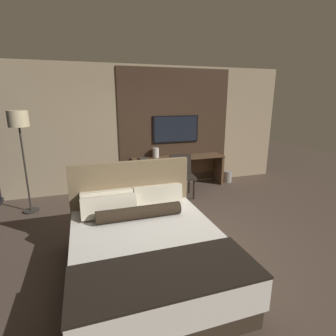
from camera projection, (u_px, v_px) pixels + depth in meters
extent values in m
plane|color=#4C3D33|center=(179.00, 238.00, 4.02)|extent=(16.00, 16.00, 0.00)
cube|color=tan|center=(140.00, 129.00, 6.04)|extent=(7.20, 0.06, 2.80)
cube|color=#3D2B1E|center=(175.00, 128.00, 6.25)|extent=(2.70, 0.03, 2.70)
cube|color=#33281E|center=(150.00, 271.00, 3.08)|extent=(1.66, 1.99, 0.22)
cube|color=silver|center=(149.00, 251.00, 3.01)|extent=(1.71, 2.05, 0.33)
cube|color=black|center=(167.00, 273.00, 2.35)|extent=(1.73, 0.72, 0.02)
cube|color=#7F6B4C|center=(132.00, 200.00, 3.93)|extent=(1.75, 0.08, 1.20)
cube|color=beige|center=(107.00, 200.00, 3.67)|extent=(0.72, 0.23, 0.31)
cube|color=beige|center=(158.00, 195.00, 3.89)|extent=(0.72, 0.23, 0.31)
cube|color=beige|center=(109.00, 206.00, 3.48)|extent=(0.72, 0.25, 0.32)
cylinder|color=#2D2319|center=(139.00, 213.00, 3.41)|extent=(1.11, 0.17, 0.17)
cube|color=brown|center=(179.00, 158.00, 6.18)|extent=(2.20, 0.49, 0.03)
cube|color=brown|center=(135.00, 177.00, 5.96)|extent=(0.06, 0.44, 0.71)
cube|color=brown|center=(218.00, 169.00, 6.60)|extent=(0.06, 0.44, 0.71)
cube|color=brown|center=(176.00, 168.00, 6.46)|extent=(2.08, 0.02, 0.35)
cube|color=black|center=(176.00, 129.00, 6.23)|extent=(1.13, 0.04, 0.63)
cube|color=black|center=(176.00, 129.00, 6.21)|extent=(1.06, 0.01, 0.58)
cube|color=#28231E|center=(183.00, 177.00, 5.61)|extent=(0.56, 0.54, 0.05)
cube|color=#28231E|center=(180.00, 164.00, 5.75)|extent=(0.47, 0.16, 0.42)
cylinder|color=black|center=(175.00, 191.00, 5.45)|extent=(0.04, 0.04, 0.42)
cylinder|color=black|center=(194.00, 190.00, 5.53)|extent=(0.04, 0.04, 0.42)
cylinder|color=black|center=(172.00, 185.00, 5.82)|extent=(0.04, 0.04, 0.42)
cylinder|color=black|center=(189.00, 184.00, 5.89)|extent=(0.04, 0.04, 0.42)
cylinder|color=#282623|center=(31.00, 211.00, 4.97)|extent=(0.28, 0.28, 0.03)
cylinder|color=#332D28|center=(25.00, 170.00, 4.76)|extent=(0.03, 0.03, 1.64)
cylinder|color=beige|center=(18.00, 119.00, 4.53)|extent=(0.34, 0.34, 0.28)
cylinder|color=silver|center=(156.00, 153.00, 6.10)|extent=(0.15, 0.15, 0.22)
cube|color=#332D28|center=(143.00, 158.00, 5.95)|extent=(0.25, 0.20, 0.03)
cylinder|color=gray|center=(227.00, 176.00, 6.71)|extent=(0.22, 0.22, 0.28)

